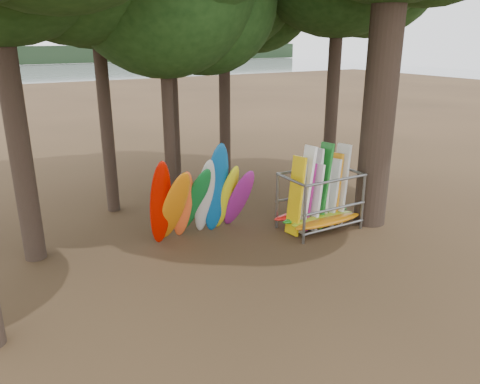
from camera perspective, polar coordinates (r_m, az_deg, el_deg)
ground at (r=14.41m, az=2.26°, el=-7.07°), size 120.00×120.00×0.00m
lake at (r=71.58m, az=-24.83°, el=11.87°), size 160.00×160.00×0.00m
kayak_row at (r=14.69m, az=-4.99°, el=-0.95°), size 3.51×2.27×3.29m
storage_rack at (r=15.86m, az=9.63°, el=-1.18°), size 2.92×1.54×2.91m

